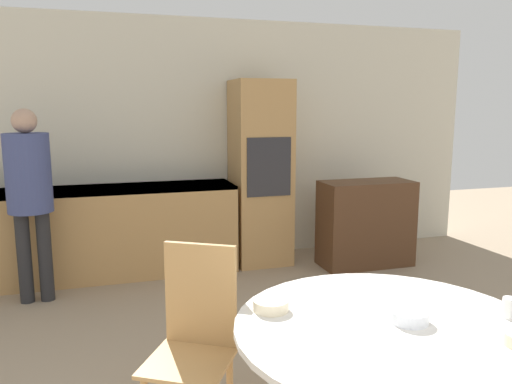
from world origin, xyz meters
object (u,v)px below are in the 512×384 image
object	(u,v)px
dining_table	(388,368)
chair_far_left	(195,334)
person_standing	(29,185)
oven_unit	(260,173)
bowl_centre	(409,316)
bowl_far	(271,305)
sideboard	(366,223)
cup	(510,308)

from	to	relation	value
dining_table	chair_far_left	xyz separation A→B (m)	(-0.76, 0.56, 0.01)
dining_table	person_standing	distance (m)	3.30
oven_unit	chair_far_left	bearing A→B (deg)	-113.77
dining_table	bowl_centre	size ratio (longest dim) A/B	7.96
bowl_centre	bowl_far	world-z (taller)	bowl_centre
bowl_centre	bowl_far	distance (m)	0.61
person_standing	sideboard	bearing A→B (deg)	1.45
person_standing	bowl_centre	bearing A→B (deg)	-55.77
chair_far_left	person_standing	size ratio (longest dim) A/B	0.60
cup	bowl_centre	size ratio (longest dim) A/B	0.54
person_standing	dining_table	bearing A→B (deg)	-57.18
dining_table	bowl_centre	world-z (taller)	bowl_centre
sideboard	cup	distance (m)	3.07
sideboard	oven_unit	bearing A→B (deg)	156.48
cup	bowl_far	distance (m)	1.07
sideboard	bowl_centre	bearing A→B (deg)	-115.99
bowl_far	chair_far_left	bearing A→B (deg)	139.71
chair_far_left	bowl_centre	world-z (taller)	chair_far_left
dining_table	cup	xyz separation A→B (m)	(0.55, -0.09, 0.25)
person_standing	bowl_far	world-z (taller)	person_standing
oven_unit	cup	distance (m)	3.37
chair_far_left	bowl_far	world-z (taller)	chair_far_left
oven_unit	chair_far_left	size ratio (longest dim) A/B	1.96
oven_unit	sideboard	bearing A→B (deg)	-23.52
dining_table	person_standing	size ratio (longest dim) A/B	0.81
sideboard	chair_far_left	xyz separation A→B (m)	(-2.23, -2.26, 0.10)
person_standing	cup	world-z (taller)	person_standing
oven_unit	person_standing	size ratio (longest dim) A/B	1.17
bowl_centre	bowl_far	size ratio (longest dim) A/B	1.02
oven_unit	bowl_centre	size ratio (longest dim) A/B	11.45
oven_unit	dining_table	bearing A→B (deg)	-97.62
person_standing	cup	xyz separation A→B (m)	(2.32, -2.83, -0.23)
person_standing	chair_far_left	bearing A→B (deg)	-65.04
cup	bowl_far	world-z (taller)	cup
bowl_centre	bowl_far	bearing A→B (deg)	151.04
cup	bowl_far	size ratio (longest dim) A/B	0.55
dining_table	cup	distance (m)	0.61
oven_unit	dining_table	world-z (taller)	oven_unit
chair_far_left	cup	xyz separation A→B (m)	(1.31, -0.65, 0.24)
person_standing	bowl_far	bearing A→B (deg)	-61.50
sideboard	bowl_far	bearing A→B (deg)	-127.17
person_standing	bowl_centre	size ratio (longest dim) A/B	9.77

